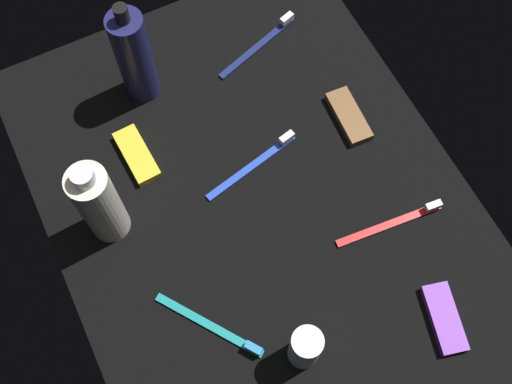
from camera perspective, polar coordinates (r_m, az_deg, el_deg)
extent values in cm
cube|color=black|center=(103.05, 0.00, -0.78)|extent=(84.00, 64.00, 1.20)
cylinder|color=#1D1E50|center=(106.16, -10.80, 11.73)|extent=(5.79, 5.79, 18.54)
cylinder|color=black|center=(97.77, -11.92, 15.28)|extent=(2.20, 2.20, 2.80)
cylinder|color=silver|center=(95.70, -13.80, -1.06)|extent=(6.07, 6.07, 17.13)
cylinder|color=silver|center=(87.10, -15.19, 1.32)|extent=(3.20, 3.20, 2.20)
cylinder|color=silver|center=(91.06, 4.40, -13.69)|extent=(4.43, 4.43, 10.32)
cube|color=blue|center=(104.39, -0.42, 2.32)|extent=(5.06, 17.83, 0.90)
cube|color=white|center=(105.69, 2.76, 4.87)|extent=(1.64, 2.78, 1.20)
cube|color=red|center=(102.64, 11.79, -2.83)|extent=(2.86, 18.03, 0.90)
cube|color=white|center=(104.28, 15.54, -1.18)|extent=(1.34, 2.69, 1.20)
cube|color=teal|center=(96.43, -4.22, -11.73)|extent=(15.43, 11.31, 0.90)
cube|color=#338CCC|center=(94.51, -0.22, -13.76)|extent=(2.76, 2.39, 1.20)
cube|color=navy|center=(116.44, 0.11, 12.85)|extent=(6.79, 17.47, 0.90)
cube|color=white|center=(118.93, 2.76, 15.20)|extent=(1.86, 2.81, 1.20)
cube|color=yellow|center=(106.74, -10.57, 3.26)|extent=(10.60, 4.54, 1.50)
cube|color=brown|center=(109.49, 8.28, 6.70)|extent=(10.64, 4.67, 1.50)
cube|color=purple|center=(100.01, 16.45, -10.76)|extent=(11.07, 6.48, 1.50)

